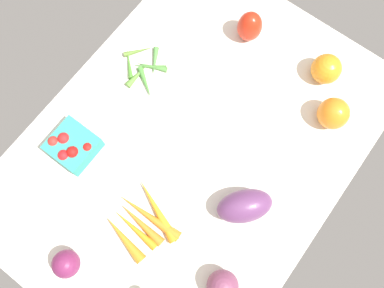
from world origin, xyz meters
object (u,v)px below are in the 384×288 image
Objects in this scene: heirloom_tomato_orange at (326,69)px; bell_pepper_red at (250,26)px; berry_basket at (72,146)px; red_onion_near_basket at (66,264)px; carrot_bunch at (143,222)px; bell_pepper_orange at (333,113)px; okra_pile at (144,68)px; eggplant at (245,206)px; red_onion_center at (223,286)px.

bell_pepper_red is (-2.12, 23.36, 0.87)cm from heirloom_tomato_orange.
red_onion_near_basket is at bearing -141.29° from berry_basket.
bell_pepper_red is (54.29, -17.03, 2.01)cm from berry_basket.
carrot_bunch is 26.34cm from berry_basket.
bell_pepper_orange reaches higher than okra_pile.
bell_pepper_orange is 0.65× the size of eggplant.
eggplant is (-32.99, 4.76, -0.44)cm from bell_pepper_orange.
berry_basket is 56.93cm from bell_pepper_red.
heirloom_tomato_orange is 0.44× the size of carrot_bunch.
bell_pepper_red is (40.80, 26.65, 0.92)cm from eggplant.
red_onion_center is at bearing -90.97° from carrot_bunch.
heirloom_tomato_orange is 0.91× the size of bell_pepper_orange.
bell_pepper_orange is 51.58cm from okra_pile.
bell_pepper_orange reaches higher than heirloom_tomato_orange.
carrot_bunch is (-60.54, 14.43, -2.72)cm from heirloom_tomato_orange.
red_onion_center reaches higher than berry_basket.
okra_pile is (-17.83, 48.27, -3.63)cm from bell_pepper_orange.
red_onion_near_basket is (-35.92, 25.71, -0.67)cm from eggplant.
okra_pile is at bearing -68.39° from eggplant.
carrot_bunch reaches higher than okra_pile.
eggplant reaches higher than okra_pile.
bell_pepper_orange reaches higher than berry_basket.
bell_pepper_orange is 75.35cm from red_onion_near_basket.
red_onion_near_basket is at bearing 156.41° from carrot_bunch.
red_onion_near_basket is 36.78cm from red_onion_center.
eggplant is 2.07× the size of red_onion_near_basket.
heirloom_tomato_orange is 0.74× the size of berry_basket.
carrot_bunch is 41.72cm from okra_pile.
eggplant is (-42.91, -3.29, -0.05)cm from heirloom_tomato_orange.
berry_basket is 50.32cm from red_onion_center.
okra_pile is 1.14× the size of eggplant.
berry_basket is at bearing 179.66° from okra_pile.
bell_pepper_orange is at bearing -140.96° from heirloom_tomato_orange.
heirloom_tomato_orange and eggplant have the same top height.
eggplant is at bearing 171.80° from bell_pepper_orange.
heirloom_tomato_orange is 0.82× the size of bell_pepper_red.
bell_pepper_red reaches higher than red_onion_near_basket.
red_onion_center is (-51.02, -1.67, -0.67)cm from bell_pepper_orange.
heirloom_tomato_orange is 1.07× the size of red_onion_center.
carrot_bunch is 1.33× the size of eggplant.
bell_pepper_red reaches higher than carrot_bunch.
red_onion_center is at bearing -178.12° from bell_pepper_orange.
heirloom_tomato_orange is at bearing -84.82° from bell_pepper_red.
bell_pepper_red is at bearing 8.70° from carrot_bunch.
bell_pepper_red is at bearing 76.05° from bell_pepper_orange.
red_onion_center is at bearing -150.65° from bell_pepper_red.
berry_basket is at bearing -32.01° from eggplant.
red_onion_center is (-4.54, -50.11, 0.86)cm from berry_basket.
eggplant is (17.62, -17.72, 2.67)cm from carrot_bunch.
bell_pepper_red is at bearing 0.71° from red_onion_near_basket.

